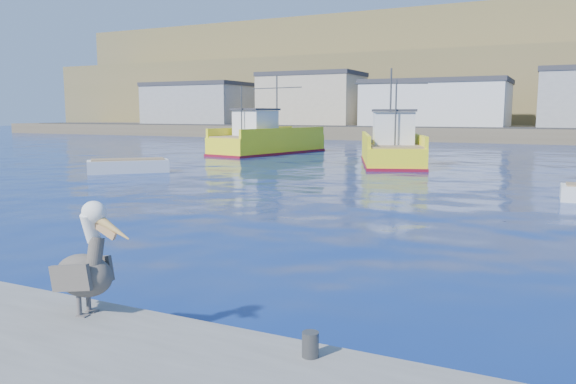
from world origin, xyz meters
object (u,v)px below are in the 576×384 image
object	(u,v)px
trawler_yellow_a	(267,141)
trawler_yellow_b	(391,149)
pelican	(86,266)
skiff_left	(128,167)

from	to	relation	value
trawler_yellow_a	trawler_yellow_b	distance (m)	13.24
trawler_yellow_b	pelican	world-z (taller)	trawler_yellow_b
trawler_yellow_b	skiff_left	xyz separation A→B (m)	(-11.89, -11.61, -0.68)
trawler_yellow_b	skiff_left	bearing A→B (deg)	-135.68
trawler_yellow_b	trawler_yellow_a	bearing A→B (deg)	156.34
trawler_yellow_b	skiff_left	size ratio (longest dim) A/B	2.57
trawler_yellow_a	skiff_left	distance (m)	16.94
skiff_left	trawler_yellow_a	bearing A→B (deg)	90.82
trawler_yellow_a	pelican	xyz separation A→B (m)	(16.35, -35.67, 0.16)
trawler_yellow_a	skiff_left	bearing A→B (deg)	-89.18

